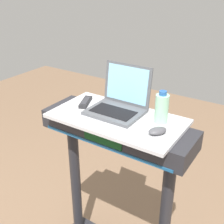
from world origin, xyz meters
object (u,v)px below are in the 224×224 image
water_bottle (162,108)px  tv_remote (86,102)px  laptop (119,103)px  computer_mouse (158,131)px

water_bottle → tv_remote: size_ratio=1.08×
laptop → computer_mouse: laptop is taller
water_bottle → laptop: bearing=-179.2°
water_bottle → tv_remote: bearing=-176.5°
laptop → water_bottle: laptop is taller
laptop → tv_remote: size_ratio=1.84×
computer_mouse → water_bottle: size_ratio=0.56×
computer_mouse → tv_remote: bearing=-157.8°
computer_mouse → water_bottle: (-0.04, 0.13, 0.07)m
computer_mouse → water_bottle: water_bottle is taller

